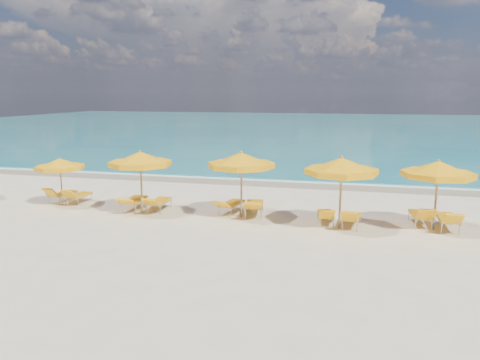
# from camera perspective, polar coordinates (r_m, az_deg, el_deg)

# --- Properties ---
(ground_plane) EXTENTS (120.00, 120.00, 0.00)m
(ground_plane) POSITION_cam_1_polar(r_m,az_deg,el_deg) (18.14, -1.14, -4.58)
(ground_plane) COLOR beige
(ocean) EXTENTS (120.00, 80.00, 0.30)m
(ocean) POSITION_cam_1_polar(r_m,az_deg,el_deg) (65.24, 9.89, 6.33)
(ocean) COLOR #157277
(ocean) RESTS_ON ground
(wet_sand_band) EXTENTS (120.00, 2.60, 0.01)m
(wet_sand_band) POSITION_cam_1_polar(r_m,az_deg,el_deg) (25.18, 3.22, -0.26)
(wet_sand_band) COLOR tan
(wet_sand_band) RESTS_ON ground
(foam_line) EXTENTS (120.00, 1.20, 0.03)m
(foam_line) POSITION_cam_1_polar(r_m,az_deg,el_deg) (25.96, 3.55, 0.06)
(foam_line) COLOR white
(foam_line) RESTS_ON ground
(whitecap_near) EXTENTS (14.00, 0.36, 0.05)m
(whitecap_near) POSITION_cam_1_polar(r_m,az_deg,el_deg) (35.82, -3.38, 3.01)
(whitecap_near) COLOR white
(whitecap_near) RESTS_ON ground
(whitecap_far) EXTENTS (18.00, 0.30, 0.05)m
(whitecap_far) POSITION_cam_1_polar(r_m,az_deg,el_deg) (41.33, 18.60, 3.49)
(whitecap_far) COLOR white
(whitecap_far) RESTS_ON ground
(umbrella_2) EXTENTS (2.19, 2.19, 2.08)m
(umbrella_2) POSITION_cam_1_polar(r_m,az_deg,el_deg) (21.16, -21.11, 1.80)
(umbrella_2) COLOR #A88654
(umbrella_2) RESTS_ON ground
(umbrella_3) EXTENTS (3.00, 3.00, 2.53)m
(umbrella_3) POSITION_cam_1_polar(r_m,az_deg,el_deg) (18.87, -12.06, 2.47)
(umbrella_3) COLOR #A88654
(umbrella_3) RESTS_ON ground
(umbrella_4) EXTENTS (2.85, 2.85, 2.59)m
(umbrella_4) POSITION_cam_1_polar(r_m,az_deg,el_deg) (17.74, 0.16, 2.37)
(umbrella_4) COLOR #A88654
(umbrella_4) RESTS_ON ground
(umbrella_5) EXTENTS (2.97, 2.97, 2.61)m
(umbrella_5) POSITION_cam_1_polar(r_m,az_deg,el_deg) (16.63, 12.28, 1.60)
(umbrella_5) COLOR #A88654
(umbrella_5) RESTS_ON ground
(umbrella_6) EXTENTS (2.92, 2.92, 2.51)m
(umbrella_6) POSITION_cam_1_polar(r_m,az_deg,el_deg) (17.48, 23.01, 1.15)
(umbrella_6) COLOR #A88654
(umbrella_6) RESTS_ON ground
(lounger_2_left) EXTENTS (0.75, 1.72, 0.81)m
(lounger_2_left) POSITION_cam_1_polar(r_m,az_deg,el_deg) (22.11, -20.77, -1.93)
(lounger_2_left) COLOR #A5A8AD
(lounger_2_left) RESTS_ON ground
(lounger_2_right) EXTENTS (0.59, 1.65, 0.79)m
(lounger_2_right) POSITION_cam_1_polar(r_m,az_deg,el_deg) (21.56, -18.99, -2.14)
(lounger_2_right) COLOR #A5A8AD
(lounger_2_right) RESTS_ON ground
(lounger_3_left) EXTENTS (0.81, 2.04, 0.76)m
(lounger_3_left) POSITION_cam_1_polar(r_m,az_deg,el_deg) (19.74, -12.77, -2.88)
(lounger_3_left) COLOR #A5A8AD
(lounger_3_left) RESTS_ON ground
(lounger_3_right) EXTENTS (0.66, 1.87, 0.77)m
(lounger_3_right) POSITION_cam_1_polar(r_m,az_deg,el_deg) (19.39, -9.85, -3.06)
(lounger_3_right) COLOR #A5A8AD
(lounger_3_right) RESTS_ON ground
(lounger_4_left) EXTENTS (0.96, 1.94, 0.71)m
(lounger_4_left) POSITION_cam_1_polar(r_m,az_deg,el_deg) (18.76, -1.09, -3.37)
(lounger_4_left) COLOR #A5A8AD
(lounger_4_left) RESTS_ON ground
(lounger_4_right) EXTENTS (0.93, 2.11, 0.80)m
(lounger_4_right) POSITION_cam_1_polar(r_m,az_deg,el_deg) (18.44, 1.74, -3.56)
(lounger_4_right) COLOR #A5A8AD
(lounger_4_right) RESTS_ON ground
(lounger_5_left) EXTENTS (0.77, 1.71, 0.78)m
(lounger_5_left) POSITION_cam_1_polar(r_m,az_deg,el_deg) (17.54, 10.37, -4.59)
(lounger_5_left) COLOR #A5A8AD
(lounger_5_left) RESTS_ON ground
(lounger_5_right) EXTENTS (0.75, 1.70, 0.81)m
(lounger_5_right) POSITION_cam_1_polar(r_m,az_deg,el_deg) (17.32, 13.44, -4.90)
(lounger_5_right) COLOR #A5A8AD
(lounger_5_right) RESTS_ON ground
(lounger_6_left) EXTENTS (0.76, 1.83, 0.89)m
(lounger_6_left) POSITION_cam_1_polar(r_m,az_deg,el_deg) (18.25, 21.12, -4.48)
(lounger_6_left) COLOR #A5A8AD
(lounger_6_left) RESTS_ON ground
(lounger_6_right) EXTENTS (0.67, 1.91, 0.87)m
(lounger_6_right) POSITION_cam_1_polar(r_m,az_deg,el_deg) (18.09, 23.95, -4.79)
(lounger_6_right) COLOR #A5A8AD
(lounger_6_right) RESTS_ON ground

